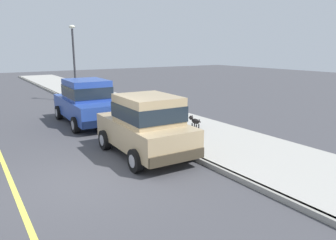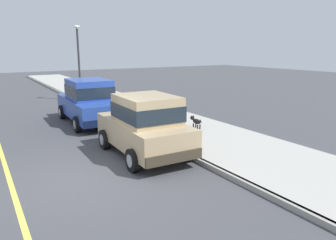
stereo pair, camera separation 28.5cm
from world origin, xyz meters
name	(u,v)px [view 2 (the right image)]	position (x,y,z in m)	size (l,w,h in m)	color
ground_plane	(83,179)	(0.00, 0.00, 0.00)	(80.00, 80.00, 0.00)	#424247
curb	(187,155)	(3.20, 0.00, 0.07)	(0.16, 64.00, 0.14)	gray
sidewalk	(231,145)	(5.00, 0.00, 0.07)	(3.60, 64.00, 0.14)	#A8A59E
lane_centre_line	(14,193)	(-1.60, 0.00, 0.00)	(0.12, 57.60, 0.01)	#E0D64C
car_tan_hatchback	(145,125)	(2.19, 0.79, 0.98)	(2.03, 3.85, 1.88)	tan
car_blue_sedan	(89,101)	(2.14, 5.96, 0.98)	(2.14, 4.65, 1.92)	#28479E
dog_black	(196,121)	(5.22, 2.30, 0.43)	(0.20, 0.75, 0.49)	black
street_lamp	(78,53)	(3.55, 12.08, 2.91)	(0.36, 0.36, 4.42)	#2D2D33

